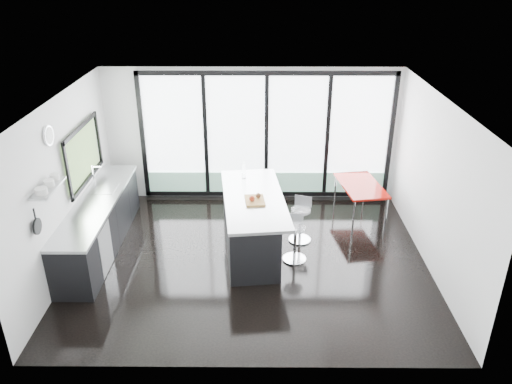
{
  "coord_description": "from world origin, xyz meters",
  "views": [
    {
      "loc": [
        0.15,
        -7.29,
        4.77
      ],
      "look_at": [
        0.1,
        0.3,
        1.15
      ],
      "focal_mm": 35.0,
      "sensor_mm": 36.0,
      "label": 1
    }
  ],
  "objects_px": {
    "bar_stool_near": "(295,244)",
    "bar_stool_far": "(300,225)",
    "red_table": "(359,200)",
    "island": "(249,222)"
  },
  "relations": [
    {
      "from": "bar_stool_far",
      "to": "red_table",
      "type": "height_order",
      "value": "red_table"
    },
    {
      "from": "island",
      "to": "bar_stool_near",
      "type": "height_order",
      "value": "island"
    },
    {
      "from": "bar_stool_near",
      "to": "red_table",
      "type": "distance_m",
      "value": 2.13
    },
    {
      "from": "island",
      "to": "red_table",
      "type": "xyz_separation_m",
      "value": [
        2.17,
        1.19,
        -0.16
      ]
    },
    {
      "from": "bar_stool_near",
      "to": "red_table",
      "type": "bearing_deg",
      "value": 42.57
    },
    {
      "from": "bar_stool_near",
      "to": "bar_stool_far",
      "type": "height_order",
      "value": "bar_stool_far"
    },
    {
      "from": "bar_stool_near",
      "to": "red_table",
      "type": "relative_size",
      "value": 0.5
    },
    {
      "from": "bar_stool_far",
      "to": "red_table",
      "type": "xyz_separation_m",
      "value": [
        1.25,
        0.96,
        0.02
      ]
    },
    {
      "from": "red_table",
      "to": "bar_stool_near",
      "type": "bearing_deg",
      "value": -130.67
    },
    {
      "from": "red_table",
      "to": "bar_stool_far",
      "type": "bearing_deg",
      "value": -142.35
    }
  ]
}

